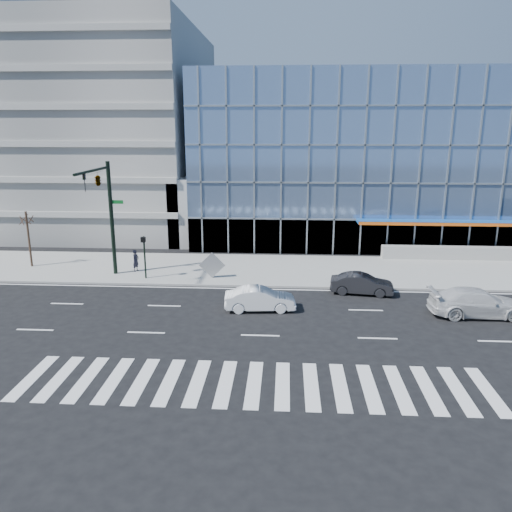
# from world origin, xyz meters

# --- Properties ---
(ground) EXTENTS (160.00, 160.00, 0.00)m
(ground) POSITION_xyz_m (0.00, 0.00, 0.00)
(ground) COLOR black
(ground) RESTS_ON ground
(sidewalk) EXTENTS (120.00, 8.00, 0.15)m
(sidewalk) POSITION_xyz_m (0.00, 8.00, 0.07)
(sidewalk) COLOR gray
(sidewalk) RESTS_ON ground
(theatre_building) EXTENTS (42.00, 26.00, 15.00)m
(theatre_building) POSITION_xyz_m (14.00, 26.00, 7.50)
(theatre_building) COLOR #6985AF
(theatre_building) RESTS_ON ground
(parking_garage) EXTENTS (24.00, 24.00, 20.00)m
(parking_garage) POSITION_xyz_m (-20.00, 26.00, 10.00)
(parking_garage) COLOR gray
(parking_garage) RESTS_ON ground
(ramp_block) EXTENTS (6.00, 8.00, 6.00)m
(ramp_block) POSITION_xyz_m (-6.00, 18.00, 3.00)
(ramp_block) COLOR gray
(ramp_block) RESTS_ON ground
(tower_backdrop) EXTENTS (14.00, 14.00, 48.00)m
(tower_backdrop) POSITION_xyz_m (-30.00, 70.00, 24.00)
(tower_backdrop) COLOR gray
(tower_backdrop) RESTS_ON ground
(traffic_signal) EXTENTS (1.14, 5.74, 8.00)m
(traffic_signal) POSITION_xyz_m (-11.00, 4.57, 6.16)
(traffic_signal) COLOR black
(traffic_signal) RESTS_ON sidewalk
(ped_signal_post) EXTENTS (0.30, 0.33, 3.00)m
(ped_signal_post) POSITION_xyz_m (-8.50, 4.94, 2.14)
(ped_signal_post) COLOR black
(ped_signal_post) RESTS_ON sidewalk
(street_tree_near) EXTENTS (1.10, 1.10, 4.23)m
(street_tree_near) POSITION_xyz_m (-18.00, 7.50, 3.78)
(street_tree_near) COLOR #332319
(street_tree_near) RESTS_ON sidewalk
(white_suv) EXTENTS (5.43, 2.31, 1.56)m
(white_suv) POSITION_xyz_m (12.17, -0.45, 0.78)
(white_suv) COLOR silver
(white_suv) RESTS_ON ground
(white_sedan) EXTENTS (4.24, 1.78, 1.36)m
(white_sedan) POSITION_xyz_m (-0.21, -0.32, 0.68)
(white_sedan) COLOR white
(white_sedan) RESTS_ON ground
(dark_sedan) EXTENTS (4.14, 1.93, 1.31)m
(dark_sedan) POSITION_xyz_m (6.17, 3.00, 0.66)
(dark_sedan) COLOR black
(dark_sedan) RESTS_ON ground
(pedestrian) EXTENTS (0.56, 0.68, 1.59)m
(pedestrian) POSITION_xyz_m (-9.68, 6.68, 0.94)
(pedestrian) COLOR black
(pedestrian) RESTS_ON sidewalk
(tilted_panel) EXTENTS (1.84, 0.17, 1.84)m
(tilted_panel) POSITION_xyz_m (-3.86, 5.36, 1.07)
(tilted_panel) COLOR gray
(tilted_panel) RESTS_ON sidewalk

